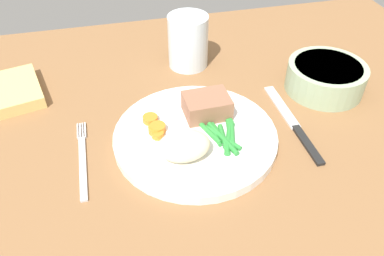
% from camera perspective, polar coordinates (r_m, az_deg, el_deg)
% --- Properties ---
extents(dining_table, '(1.20, 0.90, 0.02)m').
position_cam_1_polar(dining_table, '(0.62, 0.48, -2.54)').
color(dining_table, brown).
rests_on(dining_table, ground).
extents(dinner_plate, '(0.26, 0.26, 0.02)m').
position_cam_1_polar(dinner_plate, '(0.60, 0.00, -1.29)').
color(dinner_plate, white).
rests_on(dinner_plate, dining_table).
extents(meat_portion, '(0.07, 0.06, 0.03)m').
position_cam_1_polar(meat_portion, '(0.62, 2.22, 3.37)').
color(meat_portion, '#936047').
rests_on(meat_portion, dinner_plate).
extents(mashed_potatoes, '(0.08, 0.06, 0.04)m').
position_cam_1_polar(mashed_potatoes, '(0.55, -1.21, -2.66)').
color(mashed_potatoes, beige).
rests_on(mashed_potatoes, dinner_plate).
extents(carrot_slices, '(0.03, 0.06, 0.01)m').
position_cam_1_polar(carrot_slices, '(0.60, -5.51, 0.14)').
color(carrot_slices, orange).
rests_on(carrot_slices, dinner_plate).
extents(green_beans, '(0.06, 0.10, 0.01)m').
position_cam_1_polar(green_beans, '(0.59, 4.63, -1.11)').
color(green_beans, '#2D8C38').
rests_on(green_beans, dinner_plate).
extents(fork, '(0.01, 0.17, 0.00)m').
position_cam_1_polar(fork, '(0.60, -16.06, -4.43)').
color(fork, silver).
rests_on(fork, dining_table).
extents(knife, '(0.02, 0.20, 0.01)m').
position_cam_1_polar(knife, '(0.66, 14.90, 0.62)').
color(knife, black).
rests_on(knife, dining_table).
extents(water_glass, '(0.08, 0.08, 0.10)m').
position_cam_1_polar(water_glass, '(0.77, -0.59, 12.36)').
color(water_glass, silver).
rests_on(water_glass, dining_table).
extents(salad_bowl, '(0.14, 0.14, 0.05)m').
position_cam_1_polar(salad_bowl, '(0.74, 19.39, 7.36)').
color(salad_bowl, '#99B28C').
rests_on(salad_bowl, dining_table).
extents(napkin, '(0.15, 0.15, 0.02)m').
position_cam_1_polar(napkin, '(0.77, -26.42, 4.63)').
color(napkin, '#DBBC6B').
rests_on(napkin, dining_table).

